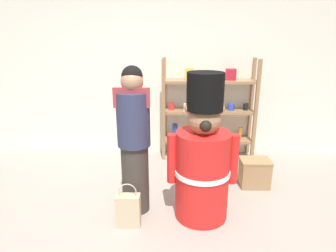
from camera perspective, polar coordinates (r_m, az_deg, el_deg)
ground_plane at (r=3.09m, az=-3.13°, el=-20.26°), size 6.40×6.40×0.00m
back_wall at (r=4.68m, az=-1.33°, el=10.21°), size 6.40×0.12×2.60m
merchandise_shelf at (r=4.59m, az=7.80°, el=3.17°), size 1.43×0.35×1.55m
teddy_bear_guard at (r=3.06m, az=6.74°, el=-6.67°), size 0.73×0.58×1.55m
person_shopper at (r=3.10m, az=-6.61°, el=-2.61°), size 0.36×0.35×1.60m
shopping_bag at (r=3.12m, az=-7.73°, el=-15.87°), size 0.24×0.12×0.48m
display_crate at (r=3.98m, az=16.48°, el=-8.70°), size 0.38×0.28×0.36m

